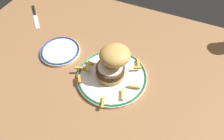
{
  "coord_description": "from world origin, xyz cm",
  "views": [
    {
      "loc": [
        18.38,
        -44.32,
        60.35
      ],
      "look_at": [
        0.72,
        -4.48,
        4.6
      ],
      "focal_mm": 32.82,
      "sensor_mm": 36.0,
      "label": 1
    }
  ],
  "objects_px": {
    "dinner_plate": "(112,76)",
    "knife": "(35,14)",
    "burger": "(113,62)",
    "side_plate": "(60,51)"
  },
  "relations": [
    {
      "from": "dinner_plate",
      "to": "knife",
      "type": "relative_size",
      "value": 1.82
    },
    {
      "from": "burger",
      "to": "side_plate",
      "type": "xyz_separation_m",
      "value": [
        -0.24,
        0.02,
        -0.07
      ]
    },
    {
      "from": "burger",
      "to": "knife",
      "type": "xyz_separation_m",
      "value": [
        -0.48,
        0.18,
        -0.07
      ]
    },
    {
      "from": "dinner_plate",
      "to": "burger",
      "type": "xyz_separation_m",
      "value": [
        -0.0,
        0.01,
        0.07
      ]
    },
    {
      "from": "side_plate",
      "to": "knife",
      "type": "xyz_separation_m",
      "value": [
        -0.25,
        0.16,
        -0.01
      ]
    },
    {
      "from": "side_plate",
      "to": "knife",
      "type": "distance_m",
      "value": 0.29
    },
    {
      "from": "side_plate",
      "to": "burger",
      "type": "bearing_deg",
      "value": -4.58
    },
    {
      "from": "side_plate",
      "to": "dinner_plate",
      "type": "bearing_deg",
      "value": -7.43
    },
    {
      "from": "burger",
      "to": "side_plate",
      "type": "distance_m",
      "value": 0.25
    },
    {
      "from": "side_plate",
      "to": "knife",
      "type": "bearing_deg",
      "value": 147.25
    }
  ]
}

